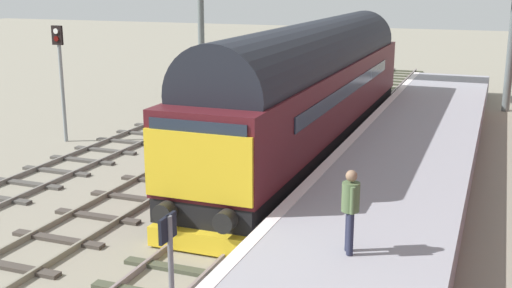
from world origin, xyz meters
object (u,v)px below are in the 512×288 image
(platform_number_sign, at_px, (170,259))
(waiting_passenger, at_px, (350,204))
(diesel_locomotive, at_px, (313,85))
(signal_post_far, at_px, (61,70))

(platform_number_sign, distance_m, waiting_passenger, 4.28)
(diesel_locomotive, xyz_separation_m, signal_post_far, (-9.36, -1.75, 0.27))
(diesel_locomotive, bearing_deg, waiting_passenger, -70.37)
(signal_post_far, xyz_separation_m, waiting_passenger, (13.06, -8.63, -0.77))
(platform_number_sign, xyz_separation_m, waiting_passenger, (1.69, 3.93, -0.28))
(waiting_passenger, bearing_deg, signal_post_far, 34.90)
(signal_post_far, height_order, platform_number_sign, signal_post_far)
(signal_post_far, distance_m, platform_number_sign, 16.95)
(diesel_locomotive, height_order, platform_number_sign, diesel_locomotive)
(diesel_locomotive, height_order, waiting_passenger, diesel_locomotive)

